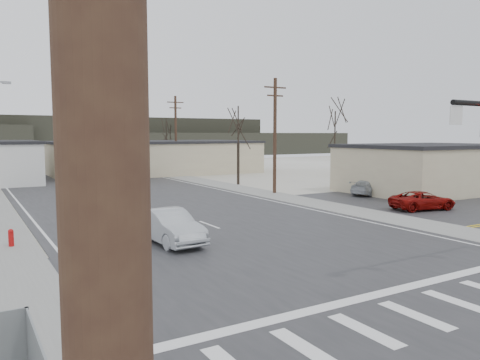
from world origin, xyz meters
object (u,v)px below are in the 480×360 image
at_px(car_far_a, 125,175).
at_px(car_parked_dark_a, 409,187).
at_px(fire_hydrant, 11,238).
at_px(car_far_b, 1,165).
at_px(car_parked_silver, 369,187).
at_px(sedan_crossing, 169,226).
at_px(car_parked_red, 423,201).
at_px(car_parked_dark_b, 448,187).

distance_m(car_far_a, car_parked_dark_a, 29.49).
distance_m(fire_hydrant, car_far_a, 30.21).
xyz_separation_m(car_far_b, car_parked_silver, (25.17, -47.85, -0.06)).
height_order(sedan_crossing, car_parked_red, sedan_crossing).
relative_size(sedan_crossing, car_parked_red, 1.07).
height_order(car_parked_red, car_parked_silver, car_parked_silver).
xyz_separation_m(sedan_crossing, car_far_a, (6.96, 30.03, -0.09)).
distance_m(fire_hydrant, car_parked_dark_a, 31.04).
height_order(fire_hydrant, car_far_a, car_far_a).
height_order(fire_hydrant, car_parked_silver, car_parked_silver).
height_order(car_parked_dark_a, car_parked_dark_b, car_parked_dark_b).
distance_m(car_far_a, car_parked_dark_b, 32.58).
distance_m(sedan_crossing, car_far_b, 55.97).
height_order(fire_hydrant, car_parked_dark_b, car_parked_dark_b).
relative_size(sedan_crossing, car_far_a, 0.99).
xyz_separation_m(fire_hydrant, car_parked_silver, (28.07, 5.00, 0.22)).
bearing_deg(car_parked_dark_b, fire_hydrant, 106.91).
height_order(car_far_b, car_parked_silver, car_far_b).
xyz_separation_m(sedan_crossing, car_far_b, (-3.65, 55.85, -0.12)).
distance_m(sedan_crossing, car_far_a, 30.82).
distance_m(car_far_b, car_parked_red, 59.81).
bearing_deg(car_far_a, sedan_crossing, 71.61).
bearing_deg(car_parked_silver, car_parked_dark_b, -141.00).
bearing_deg(car_far_b, car_far_a, -77.04).
relative_size(car_parked_red, car_parked_silver, 1.03).
bearing_deg(car_far_b, sedan_crossing, -95.63).
relative_size(car_parked_dark_a, car_parked_silver, 0.87).
distance_m(car_far_a, car_far_b, 27.92).
distance_m(sedan_crossing, car_parked_dark_a, 25.09).
xyz_separation_m(car_far_b, car_parked_dark_a, (27.97, -49.67, -0.04)).
bearing_deg(sedan_crossing, car_far_b, 89.93).
distance_m(fire_hydrant, car_parked_dark_b, 33.70).
relative_size(car_far_b, car_parked_dark_b, 0.95).
bearing_deg(car_parked_dark_a, sedan_crossing, 89.63).
relative_size(sedan_crossing, car_parked_dark_a, 1.26).
xyz_separation_m(car_parked_red, car_parked_silver, (2.80, 7.63, 0.01)).
bearing_deg(car_parked_dark_b, car_far_b, 45.37).
bearing_deg(fire_hydrant, car_parked_dark_b, 2.44).
relative_size(car_far_a, car_parked_dark_b, 1.16).
height_order(car_parked_red, car_parked_dark_b, car_parked_dark_b).
bearing_deg(car_parked_red, fire_hydrant, 96.60).
relative_size(car_parked_red, car_parked_dark_b, 1.07).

